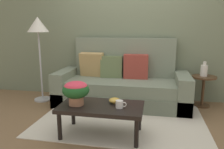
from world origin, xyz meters
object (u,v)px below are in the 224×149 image
Objects in this scene: coffee_table at (101,109)px; floor_lamp at (38,31)px; potted_plant at (76,90)px; coffee_mug at (120,104)px; side_table at (203,86)px; table_vase at (204,70)px; couch at (121,85)px; snack_bowl at (115,100)px.

floor_lamp is at bearing 141.39° from coffee_table.
potted_plant is 0.57m from coffee_mug.
potted_plant is at bearing -171.77° from coffee_table.
floor_lamp reaches higher than side_table.
table_vase is at bearing 157.30° from side_table.
potted_plant reaches higher than side_table.
couch is 1.50× the size of floor_lamp.
side_table is at bearing 38.61° from potted_plant.
table_vase reaches higher than coffee_table.
snack_bowl is (0.46, 0.14, -0.15)m from potted_plant.
coffee_mug is 0.92× the size of snack_bowl.
floor_lamp is 11.55× the size of coffee_mug.
coffee_mug is at bearing -130.50° from table_vase.
table_vase is at bearing 44.35° from snack_bowl.
side_table is at bearing 5.18° from couch.
table_vase is at bearing 5.39° from couch.
side_table is 0.35× the size of floor_lamp.
potted_plant is at bearing -141.15° from table_vase.
potted_plant is at bearing -46.62° from floor_lamp.
floor_lamp is 4.60× the size of potted_plant.
table_vase is (1.39, 0.13, 0.29)m from couch.
side_table reaches higher than coffee_mug.
coffee_table is 2.01m from side_table.
floor_lamp is 1.77m from potted_plant.
table_vase is at bearing 38.85° from potted_plant.
snack_bowl is (0.09, -1.15, 0.10)m from couch.
potted_plant is at bearing -141.39° from side_table.
potted_plant reaches higher than coffee_mug.
side_table is at bearing 49.18° from coffee_mug.
side_table is (1.40, 0.13, 0.03)m from couch.
table_vase is (1.77, 1.42, 0.05)m from potted_plant.
floor_lamp is 2.07m from snack_bowl.
table_vase reaches higher than snack_bowl.
coffee_table is at bearing 168.69° from coffee_mug.
snack_bowl is 0.58× the size of table_vase.
table_vase is (1.31, 1.28, 0.20)m from snack_bowl.
coffee_table is 7.84× the size of coffee_mug.
couch is at bearing -174.61° from table_vase.
snack_bowl is (1.58, -1.04, -0.85)m from floor_lamp.
couch reaches higher than table_vase.
snack_bowl reaches higher than coffee_table.
side_table reaches higher than coffee_table.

